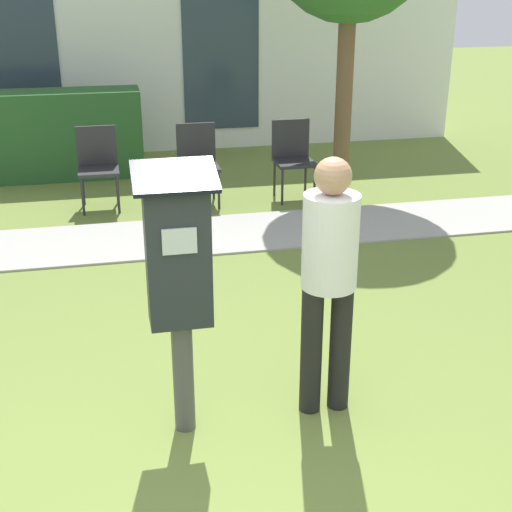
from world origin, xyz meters
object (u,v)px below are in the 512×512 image
parking_meter (179,269)px  outdoor_chair_right (293,153)px  outdoor_chair_left (98,161)px  person_standing (329,269)px  outdoor_chair_middle (198,157)px

parking_meter → outdoor_chair_right: size_ratio=1.77×
outdoor_chair_left → parking_meter: bearing=-66.4°
outdoor_chair_left → outdoor_chair_right: same height
parking_meter → person_standing: (0.86, 0.03, -0.09)m
parking_meter → outdoor_chair_left: (-0.43, 4.37, -0.49)m
parking_meter → outdoor_chair_middle: size_ratio=1.77×
parking_meter → outdoor_chair_right: parking_meter is taller
outdoor_chair_left → outdoor_chair_right: (2.21, -0.10, 0.00)m
outdoor_chair_left → person_standing: bearing=-55.5°
person_standing → outdoor_chair_left: bearing=69.4°
parking_meter → outdoor_chair_middle: bearing=81.0°
outdoor_chair_middle → outdoor_chair_right: bearing=16.7°
person_standing → outdoor_chair_middle: size_ratio=1.76×
person_standing → outdoor_chair_right: (0.92, 4.24, -0.40)m
outdoor_chair_left → outdoor_chair_middle: 1.11m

